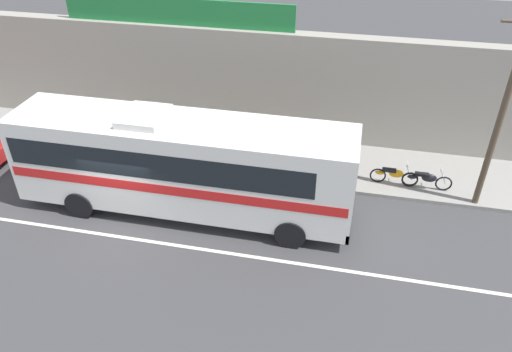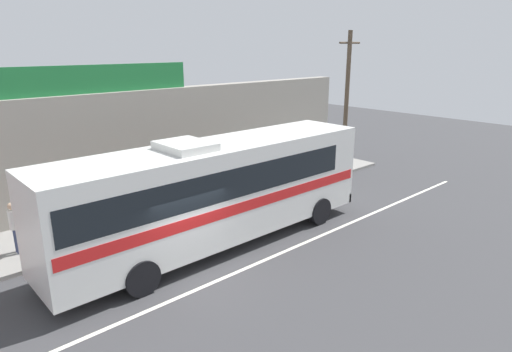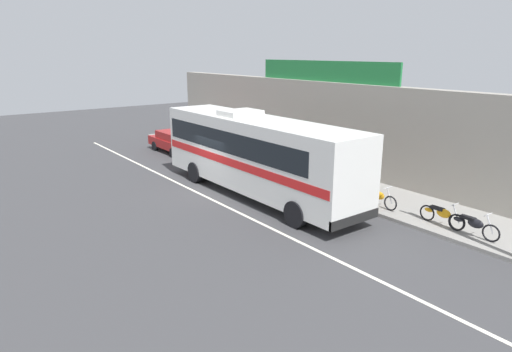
# 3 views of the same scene
# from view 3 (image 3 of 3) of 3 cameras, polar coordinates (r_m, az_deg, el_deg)

# --- Properties ---
(ground_plane) EXTENTS (70.00, 70.00, 0.00)m
(ground_plane) POSITION_cam_3_polar(r_m,az_deg,el_deg) (21.52, -5.60, -1.74)
(ground_plane) COLOR #3A3A3D
(sidewalk_slab) EXTENTS (30.00, 3.60, 0.14)m
(sidewalk_slab) POSITION_cam_3_polar(r_m,az_deg,el_deg) (24.49, 4.81, 0.59)
(sidewalk_slab) COLOR gray
(sidewalk_slab) RESTS_ON ground_plane
(storefront_facade) EXTENTS (30.00, 0.70, 4.80)m
(storefront_facade) POSITION_cam_3_polar(r_m,az_deg,el_deg) (25.47, 8.57, 6.41)
(storefront_facade) COLOR gray
(storefront_facade) RESTS_ON ground_plane
(storefront_billboard) EXTENTS (10.01, 0.12, 1.10)m
(storefront_billboard) POSITION_cam_3_polar(r_m,az_deg,el_deg) (25.31, 8.54, 13.08)
(storefront_billboard) COLOR #1E7538
(storefront_billboard) RESTS_ON storefront_facade
(road_center_stripe) EXTENTS (30.00, 0.14, 0.01)m
(road_center_stripe) POSITION_cam_3_polar(r_m,az_deg,el_deg) (21.13, -7.45, -2.11)
(road_center_stripe) COLOR silver
(road_center_stripe) RESTS_ON ground_plane
(intercity_bus) EXTENTS (11.80, 2.62, 3.78)m
(intercity_bus) POSITION_cam_3_polar(r_m,az_deg,el_deg) (20.13, -0.17, 3.21)
(intercity_bus) COLOR silver
(intercity_bus) RESTS_ON ground_plane
(parked_car) EXTENTS (4.51, 1.87, 1.37)m
(parked_car) POSITION_cam_3_polar(r_m,az_deg,el_deg) (29.73, -10.29, 4.39)
(parked_car) COLOR maroon
(parked_car) RESTS_ON ground_plane
(motorcycle_purple) EXTENTS (1.96, 0.56, 0.94)m
(motorcycle_purple) POSITION_cam_3_polar(r_m,az_deg,el_deg) (19.30, 15.11, -2.50)
(motorcycle_purple) COLOR black
(motorcycle_purple) RESTS_ON sidewalk_slab
(motorcycle_black) EXTENTS (1.86, 0.56, 0.94)m
(motorcycle_black) POSITION_cam_3_polar(r_m,az_deg,el_deg) (17.42, 25.87, -5.55)
(motorcycle_black) COLOR black
(motorcycle_black) RESTS_ON sidewalk_slab
(motorcycle_blue) EXTENTS (1.83, 0.56, 0.94)m
(motorcycle_blue) POSITION_cam_3_polar(r_m,az_deg,el_deg) (17.98, 22.52, -4.52)
(motorcycle_blue) COLOR black
(motorcycle_blue) RESTS_ON sidewalk_slab
(pedestrian_near_shop) EXTENTS (0.30, 0.48, 1.73)m
(pedestrian_near_shop) POSITION_cam_3_polar(r_m,az_deg,el_deg) (26.62, -0.77, 4.24)
(pedestrian_near_shop) COLOR navy
(pedestrian_near_shop) RESTS_ON sidewalk_slab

